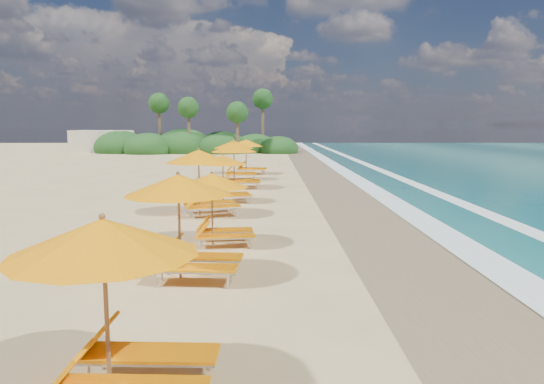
# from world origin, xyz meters

# --- Properties ---
(ground) EXTENTS (160.00, 160.00, 0.00)m
(ground) POSITION_xyz_m (0.00, 0.00, 0.00)
(ground) COLOR #CFB57A
(ground) RESTS_ON ground
(wet_sand) EXTENTS (4.00, 160.00, 0.01)m
(wet_sand) POSITION_xyz_m (4.00, 0.00, 0.01)
(wet_sand) COLOR olive
(wet_sand) RESTS_ON ground
(surf_foam) EXTENTS (4.00, 160.00, 0.01)m
(surf_foam) POSITION_xyz_m (6.70, 0.00, 0.03)
(surf_foam) COLOR white
(surf_foam) RESTS_ON ground
(station_2) EXTENTS (2.65, 2.45, 2.42)m
(station_2) POSITION_xyz_m (-1.95, -10.86, 1.35)
(station_2) COLOR olive
(station_2) RESTS_ON ground
(station_3) EXTENTS (2.77, 2.59, 2.47)m
(station_3) POSITION_xyz_m (-1.94, -5.84, 1.38)
(station_3) COLOR olive
(station_3) RESTS_ON ground
(station_4) EXTENTS (2.50, 2.36, 2.17)m
(station_4) POSITION_xyz_m (-1.59, -2.62, 1.22)
(station_4) COLOR olive
(station_4) RESTS_ON ground
(station_5) EXTENTS (3.31, 3.22, 2.63)m
(station_5) POSITION_xyz_m (-2.61, 2.12, 1.47)
(station_5) COLOR olive
(station_5) RESTS_ON ground
(station_6) EXTENTS (2.68, 2.57, 2.20)m
(station_6) POSITION_xyz_m (-2.03, 5.46, 1.23)
(station_6) COLOR olive
(station_6) RESTS_ON ground
(station_7) EXTENTS (2.85, 2.65, 2.58)m
(station_7) POSITION_xyz_m (-1.85, 10.43, 1.44)
(station_7) COLOR olive
(station_7) RESTS_ON ground
(station_8) EXTENTS (2.89, 2.70, 2.58)m
(station_8) POSITION_xyz_m (-2.18, 14.72, 1.45)
(station_8) COLOR olive
(station_8) RESTS_ON ground
(station_9) EXTENTS (2.97, 2.81, 2.54)m
(station_9) POSITION_xyz_m (-1.58, 18.37, 1.42)
(station_9) COLOR olive
(station_9) RESTS_ON ground
(treeline) EXTENTS (25.80, 8.80, 9.74)m
(treeline) POSITION_xyz_m (-9.94, 45.51, 1.00)
(treeline) COLOR #163D14
(treeline) RESTS_ON ground
(beach_building) EXTENTS (7.00, 5.00, 2.80)m
(beach_building) POSITION_xyz_m (-22.00, 48.00, 1.40)
(beach_building) COLOR beige
(beach_building) RESTS_ON ground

